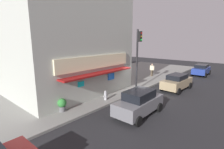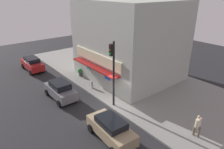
{
  "view_description": "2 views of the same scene",
  "coord_description": "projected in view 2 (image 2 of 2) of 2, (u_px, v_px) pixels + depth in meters",
  "views": [
    {
      "loc": [
        -13.69,
        -8.28,
        5.07
      ],
      "look_at": [
        -2.72,
        1.14,
        2.08
      ],
      "focal_mm": 26.99,
      "sensor_mm": 36.0,
      "label": 1
    },
    {
      "loc": [
        12.6,
        -9.71,
        9.96
      ],
      "look_at": [
        -1.93,
        1.92,
        2.08
      ],
      "focal_mm": 32.83,
      "sensor_mm": 36.0,
      "label": 2
    }
  ],
  "objects": [
    {
      "name": "parked_car_tan",
      "position": [
        111.0,
        129.0,
        14.4
      ],
      "size": [
        4.22,
        2.09,
        1.62
      ],
      "color": "#9E8966",
      "rests_on": "ground_plane"
    },
    {
      "name": "pedestrian",
      "position": [
        198.0,
        125.0,
        14.33
      ],
      "size": [
        0.53,
        0.63,
        1.72
      ],
      "color": "brown",
      "rests_on": "sidewalk"
    },
    {
      "name": "potted_plant_by_doorway",
      "position": [
        80.0,
        72.0,
        24.6
      ],
      "size": [
        0.61,
        0.61,
        0.93
      ],
      "color": "#59595B",
      "rests_on": "sidewalk"
    },
    {
      "name": "corner_building",
      "position": [
        130.0,
        40.0,
        23.26
      ],
      "size": [
        10.32,
        9.95,
        8.75
      ],
      "color": "#ADB2A8",
      "rests_on": "sidewalk"
    },
    {
      "name": "ground_plane",
      "position": [
        109.0,
        107.0,
        18.53
      ],
      "size": [
        59.03,
        59.03,
        0.0
      ],
      "primitive_type": "plane",
      "color": "#232326"
    },
    {
      "name": "sidewalk",
      "position": [
        152.0,
        88.0,
        21.84
      ],
      "size": [
        39.35,
        11.63,
        0.16
      ],
      "primitive_type": "cube",
      "color": "gray",
      "rests_on": "ground_plane"
    },
    {
      "name": "parked_car_grey",
      "position": [
        60.0,
        90.0,
        19.75
      ],
      "size": [
        4.01,
        1.93,
        1.72
      ],
      "color": "slate",
      "rests_on": "ground_plane"
    },
    {
      "name": "fire_hydrant",
      "position": [
        92.0,
        85.0,
        21.62
      ],
      "size": [
        0.47,
        0.23,
        0.8
      ],
      "color": "#B2B2B7",
      "rests_on": "sidewalk"
    },
    {
      "name": "traffic_light",
      "position": [
        113.0,
        67.0,
        17.1
      ],
      "size": [
        0.32,
        0.58,
        5.89
      ],
      "color": "black",
      "rests_on": "sidewalk"
    },
    {
      "name": "parked_car_red",
      "position": [
        32.0,
        64.0,
        26.6
      ],
      "size": [
        4.27,
        1.94,
        1.71
      ],
      "color": "#AD1E1E",
      "rests_on": "ground_plane"
    },
    {
      "name": "trash_can",
      "position": [
        93.0,
        74.0,
        23.96
      ],
      "size": [
        0.49,
        0.49,
        0.92
      ],
      "primitive_type": "cylinder",
      "color": "#2D2D2D",
      "rests_on": "sidewalk"
    }
  ]
}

